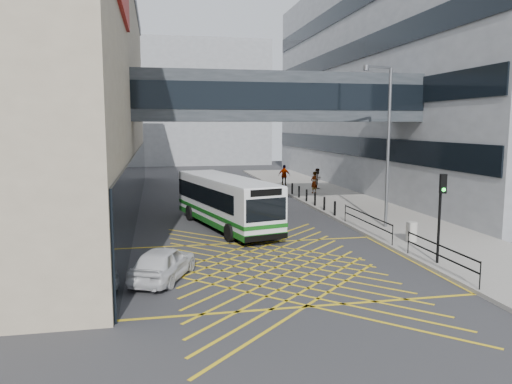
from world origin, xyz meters
TOP-DOWN VIEW (x-y plane):
  - ground at (0.00, 0.00)m, footprint 120.00×120.00m
  - building_right at (23.98, 24.00)m, footprint 24.09×44.00m
  - building_far at (-2.00, 60.00)m, footprint 28.00×16.00m
  - skybridge at (3.00, 12.00)m, footprint 20.00×4.10m
  - pavement at (9.00, 15.00)m, footprint 6.00×54.00m
  - box_junction at (0.00, 0.00)m, footprint 12.00×9.00m
  - bus at (-0.89, 8.52)m, footprint 4.82×10.48m
  - car_white at (-4.50, -0.72)m, footprint 3.15×4.48m
  - car_dark at (0.45, 17.20)m, footprint 3.53×5.49m
  - car_silver at (1.93, 15.35)m, footprint 2.97×4.94m
  - traffic_light at (6.57, -1.24)m, footprint 0.28×0.44m
  - street_lamp at (7.61, 6.06)m, footprint 1.95×0.83m
  - litter_bin at (7.48, 2.66)m, footprint 0.54×0.54m
  - kerb_railings at (6.15, 1.78)m, footprint 0.05×12.54m
  - bollards at (6.25, 15.00)m, footprint 0.14×10.14m
  - pedestrian_a at (8.19, 20.26)m, footprint 0.87×0.81m
  - pedestrian_b at (9.37, 22.83)m, footprint 1.02×0.96m
  - pedestrian_c at (7.00, 25.48)m, footprint 1.28×1.06m

SIDE VIEW (x-z plane):
  - ground at x=0.00m, z-range 0.00..0.00m
  - box_junction at x=0.00m, z-range 0.00..0.01m
  - pavement at x=9.00m, z-range 0.00..0.16m
  - bollards at x=6.25m, z-range 0.16..1.06m
  - litter_bin at x=7.48m, z-range 0.16..1.10m
  - car_white at x=-4.50m, z-range 0.00..1.32m
  - car_silver at x=1.93m, z-range 0.00..1.44m
  - car_dark at x=0.45m, z-range 0.00..1.60m
  - kerb_railings at x=6.15m, z-range 0.38..1.38m
  - pedestrian_a at x=8.19m, z-range 0.16..1.95m
  - pedestrian_b at x=9.37m, z-range 0.16..1.98m
  - pedestrian_c at x=7.00m, z-range 0.16..2.11m
  - bus at x=-0.89m, z-range 0.10..2.97m
  - traffic_light at x=6.57m, z-range 0.72..4.41m
  - street_lamp at x=7.61m, z-range 0.77..9.48m
  - skybridge at x=3.00m, z-range 6.00..9.00m
  - building_far at x=-2.00m, z-range 0.00..18.00m
  - building_right at x=23.98m, z-range 0.00..20.00m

